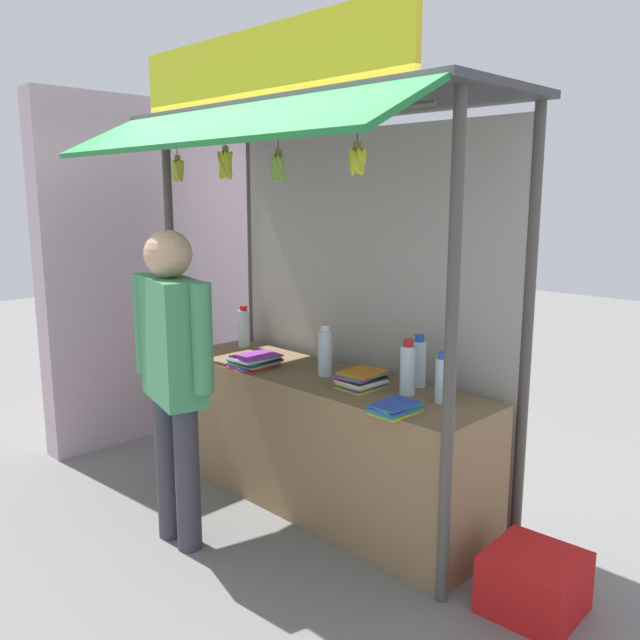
% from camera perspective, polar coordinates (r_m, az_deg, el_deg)
% --- Properties ---
extents(ground_plane, '(20.00, 20.00, 0.00)m').
position_cam_1_polar(ground_plane, '(4.42, 0.00, -15.56)').
color(ground_plane, slate).
extents(stall_counter, '(2.30, 0.62, 0.86)m').
position_cam_1_polar(stall_counter, '(4.24, 0.00, -10.38)').
color(stall_counter, olive).
rests_on(stall_counter, ground).
extents(stall_structure, '(2.50, 1.46, 2.81)m').
position_cam_1_polar(stall_structure, '(4.04, 1.00, 6.89)').
color(stall_structure, '#4C4742').
rests_on(stall_structure, ground).
extents(water_bottle_front_right, '(0.09, 0.09, 0.31)m').
position_cam_1_polar(water_bottle_front_right, '(4.87, -6.61, -0.65)').
color(water_bottle_front_right, silver).
rests_on(water_bottle_front_right, stall_counter).
extents(water_bottle_back_right, '(0.09, 0.09, 0.32)m').
position_cam_1_polar(water_bottle_back_right, '(3.72, 7.60, -4.21)').
color(water_bottle_back_right, silver).
rests_on(water_bottle_back_right, stall_counter).
extents(water_bottle_front_left, '(0.09, 0.09, 0.32)m').
position_cam_1_polar(water_bottle_front_left, '(4.07, 0.45, -2.79)').
color(water_bottle_front_left, silver).
rests_on(water_bottle_front_left, stall_counter).
extents(water_bottle_back_left, '(0.08, 0.08, 0.28)m').
position_cam_1_polar(water_bottle_back_left, '(3.61, 10.54, -5.05)').
color(water_bottle_back_left, silver).
rests_on(water_bottle_back_left, stall_counter).
extents(water_bottle_far_left, '(0.07, 0.07, 0.24)m').
position_cam_1_polar(water_bottle_far_left, '(4.25, 0.38, -2.70)').
color(water_bottle_far_left, silver).
rests_on(water_bottle_far_left, stall_counter).
extents(water_bottle_mid_right, '(0.09, 0.09, 0.31)m').
position_cam_1_polar(water_bottle_mid_right, '(3.88, 8.55, -3.66)').
color(water_bottle_mid_right, silver).
rests_on(water_bottle_mid_right, stall_counter).
extents(magazine_stack_right, '(0.26, 0.33, 0.08)m').
position_cam_1_polar(magazine_stack_right, '(4.32, -5.67, -3.55)').
color(magazine_stack_right, red).
rests_on(magazine_stack_right, stall_counter).
extents(magazine_stack_rear_center, '(0.24, 0.27, 0.10)m').
position_cam_1_polar(magazine_stack_rear_center, '(3.85, 3.56, -5.16)').
color(magazine_stack_rear_center, yellow).
rests_on(magazine_stack_rear_center, stall_counter).
extents(magazine_stack_center, '(0.20, 0.27, 0.05)m').
position_cam_1_polar(magazine_stack_center, '(3.43, 6.51, -7.58)').
color(magazine_stack_center, yellow).
rests_on(magazine_stack_center, stall_counter).
extents(banana_bunch_inner_right, '(0.11, 0.11, 0.28)m').
position_cam_1_polar(banana_bunch_inner_right, '(3.97, -8.17, 13.18)').
color(banana_bunch_inner_right, '#332D23').
extents(banana_bunch_leftmost, '(0.09, 0.09, 0.30)m').
position_cam_1_polar(banana_bunch_leftmost, '(3.61, -3.64, 13.06)').
color(banana_bunch_leftmost, '#332D23').
extents(banana_bunch_rightmost, '(0.10, 0.10, 0.28)m').
position_cam_1_polar(banana_bunch_rightmost, '(3.21, 3.25, 13.62)').
color(banana_bunch_rightmost, '#332D23').
extents(banana_bunch_inner_left, '(0.09, 0.09, 0.29)m').
position_cam_1_polar(banana_bunch_inner_left, '(4.37, -12.21, 12.55)').
color(banana_bunch_inner_left, '#332D23').
extents(vendor_person, '(0.67, 0.34, 1.78)m').
position_cam_1_polar(vendor_person, '(3.68, -12.62, -3.45)').
color(vendor_person, '#383842').
rests_on(vendor_person, ground).
extents(plastic_crate, '(0.44, 0.44, 0.29)m').
position_cam_1_polar(plastic_crate, '(3.52, 18.03, -20.81)').
color(plastic_crate, red).
rests_on(plastic_crate, ground).
extents(neighbour_wall, '(0.20, 2.40, 2.70)m').
position_cam_1_polar(neighbour_wall, '(5.71, -11.97, 4.44)').
color(neighbour_wall, '#C3A9B6').
rests_on(neighbour_wall, ground).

